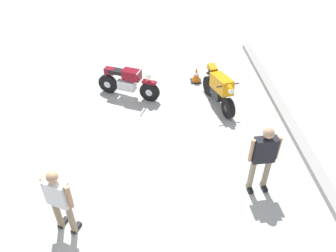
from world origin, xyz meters
TOP-DOWN VIEW (x-y plane):
  - ground_plane at (0.00, 0.00)m, footprint 40.00×40.00m
  - curb_edge at (0.00, 4.60)m, footprint 14.00×0.30m
  - motorcycle_orange_sportbike at (-2.99, 2.73)m, footprint 1.94×0.82m
  - motorcycle_maroon_cruiser at (-3.62, -0.07)m, footprint 1.00×1.97m
  - person_in_white_shirt at (1.29, -1.12)m, footprint 0.46×0.62m
  - person_in_black_shirt at (0.41, 3.02)m, footprint 0.34×0.67m
  - traffic_cone at (-4.42, 2.21)m, footprint 0.36×0.36m

SIDE VIEW (x-z plane):
  - ground_plane at x=0.00m, z-range 0.00..0.00m
  - curb_edge at x=0.00m, z-range 0.00..0.15m
  - traffic_cone at x=-4.42m, z-range 0.00..0.53m
  - motorcycle_maroon_cruiser at x=-3.62m, z-range -0.02..1.06m
  - motorcycle_orange_sportbike at x=-2.99m, z-range 0.02..1.17m
  - person_in_white_shirt at x=1.29m, z-range 0.11..1.77m
  - person_in_black_shirt at x=0.41m, z-range 0.13..1.87m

